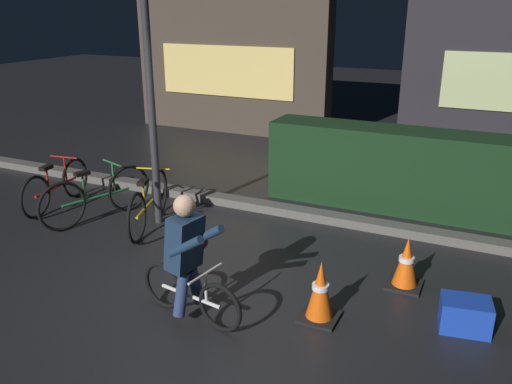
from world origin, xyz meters
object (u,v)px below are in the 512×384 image
object	(u,v)px
parked_bike_leftmost	(56,186)
blue_crate	(465,315)
parked_bike_left_mid	(97,196)
traffic_cone_near	(320,292)
street_post	(152,119)
cyclist	(188,257)
traffic_cone_far	(406,263)
parked_bike_center_left	(149,203)

from	to	relation	value
parked_bike_leftmost	blue_crate	world-z (taller)	parked_bike_leftmost
parked_bike_left_mid	traffic_cone_near	world-z (taller)	parked_bike_left_mid
street_post	cyclist	xyz separation A→B (m)	(1.62, -1.79, -0.81)
street_post	traffic_cone_near	xyz separation A→B (m)	(2.74, -1.30, -1.15)
traffic_cone_far	blue_crate	distance (m)	0.86
traffic_cone_far	parked_bike_center_left	bearing A→B (deg)	177.30
street_post	traffic_cone_near	distance (m)	3.24
parked_bike_left_mid	parked_bike_center_left	xyz separation A→B (m)	(0.79, 0.11, -0.01)
street_post	blue_crate	bearing A→B (deg)	-12.68
street_post	traffic_cone_near	world-z (taller)	street_post
street_post	parked_bike_leftmost	xyz separation A→B (m)	(-1.68, -0.14, -1.11)
blue_crate	cyclist	xyz separation A→B (m)	(-2.38, -0.89, 0.48)
traffic_cone_near	cyclist	distance (m)	1.27
traffic_cone_far	cyclist	xyz separation A→B (m)	(-1.74, -1.45, 0.36)
traffic_cone_far	cyclist	bearing A→B (deg)	-140.29
parked_bike_leftmost	blue_crate	xyz separation A→B (m)	(5.68, -0.76, -0.17)
parked_bike_left_mid	blue_crate	xyz separation A→B (m)	(4.80, -0.61, -0.20)
street_post	blue_crate	xyz separation A→B (m)	(4.00, -0.90, -1.28)
street_post	blue_crate	world-z (taller)	street_post
parked_bike_center_left	traffic_cone_far	world-z (taller)	parked_bike_center_left
parked_bike_center_left	traffic_cone_far	distance (m)	3.38
street_post	traffic_cone_far	xyz separation A→B (m)	(3.36, -0.34, -1.17)
parked_bike_left_mid	parked_bike_center_left	size ratio (longest dim) A/B	1.03
blue_crate	traffic_cone_far	bearing A→B (deg)	138.78
street_post	cyclist	bearing A→B (deg)	-47.80
traffic_cone_near	cyclist	world-z (taller)	cyclist
parked_bike_leftmost	parked_bike_center_left	world-z (taller)	parked_bike_center_left
traffic_cone_near	parked_bike_left_mid	bearing A→B (deg)	164.02
parked_bike_leftmost	cyclist	world-z (taller)	cyclist
street_post	traffic_cone_far	bearing A→B (deg)	-5.77
parked_bike_leftmost	cyclist	xyz separation A→B (m)	(3.30, -1.64, 0.31)
parked_bike_left_mid	blue_crate	distance (m)	4.84
traffic_cone_near	blue_crate	xyz separation A→B (m)	(1.26, 0.40, -0.14)
street_post	traffic_cone_near	size ratio (longest dim) A/B	4.78
traffic_cone_far	cyclist	size ratio (longest dim) A/B	0.45
parked_bike_leftmost	blue_crate	size ratio (longest dim) A/B	3.43
traffic_cone_near	traffic_cone_far	distance (m)	1.14
parked_bike_leftmost	blue_crate	bearing A→B (deg)	-105.49
parked_bike_leftmost	cyclist	bearing A→B (deg)	-124.38
parked_bike_leftmost	traffic_cone_near	distance (m)	4.57
parked_bike_center_left	blue_crate	world-z (taller)	parked_bike_center_left
street_post	parked_bike_leftmost	bearing A→B (deg)	-175.09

